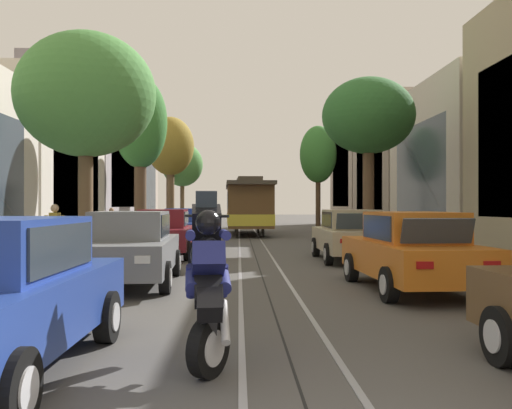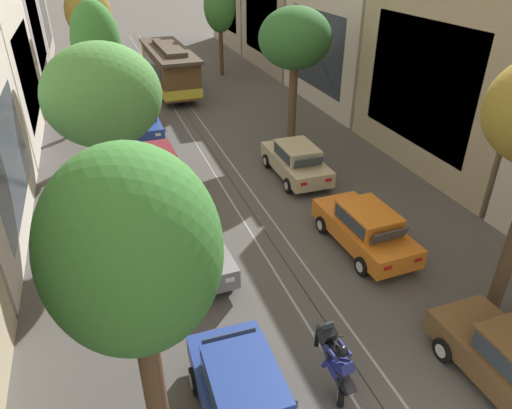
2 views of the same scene
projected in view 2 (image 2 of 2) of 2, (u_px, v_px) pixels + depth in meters
name	position (u px, v px, depth m)	size (l,w,h in m)	color
ground_plane	(201.00, 135.00, 25.59)	(160.00, 160.00, 0.00)	#4C4947
trolley_track_rails	(189.00, 117.00, 28.13)	(1.14, 58.99, 0.01)	gray
building_facade_right	(341.00, 23.00, 30.57)	(5.86, 50.69, 10.94)	beige
parked_car_blue_near_left	(247.00, 402.00, 9.92)	(2.05, 4.38, 1.58)	#233D93
parked_car_grey_second_left	(192.00, 243.00, 15.12)	(2.12, 4.41, 1.58)	slate
parked_car_maroon_mid_left	(158.00, 166.00, 20.20)	(2.08, 4.40, 1.58)	maroon
parked_car_blue_fourth_left	(141.00, 121.00, 25.24)	(2.02, 4.37, 1.58)	#233D93
parked_car_orange_second_right	(365.00, 228.00, 15.90)	(2.12, 4.41, 1.58)	orange
parked_car_beige_mid_right	(296.00, 161.00, 20.73)	(2.02, 4.37, 1.58)	#C1B28E
street_tree_kerb_left_near	(133.00, 258.00, 6.90)	(2.73, 2.50, 7.09)	brown
street_tree_kerb_left_second	(103.00, 97.00, 15.50)	(3.95, 3.25, 6.62)	brown
street_tree_kerb_left_mid	(97.00, 47.00, 21.51)	(2.25, 2.15, 7.14)	brown
street_tree_kerb_left_fourth	(88.00, 14.00, 29.78)	(2.88, 2.85, 7.12)	brown
street_tree_kerb_left_far	(87.00, 9.00, 35.79)	(3.02, 2.73, 6.35)	brown
street_tree_kerb_right_second	(295.00, 40.00, 22.56)	(3.62, 3.44, 6.72)	brown
street_tree_kerb_right_mid	(220.00, 7.00, 34.54)	(2.42, 1.96, 6.98)	#4C3826
cable_car_trolley	(171.00, 70.00, 31.71)	(2.80, 9.17, 3.28)	brown
motorcycle_with_rider	(335.00, 361.00, 10.65)	(0.54, 1.84, 1.87)	black
pedestrian_on_left_pavement	(101.00, 206.00, 16.83)	(0.55, 0.37, 1.75)	slate
pedestrian_on_right_pavement	(72.00, 118.00, 25.30)	(0.55, 0.23, 1.61)	#282D38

